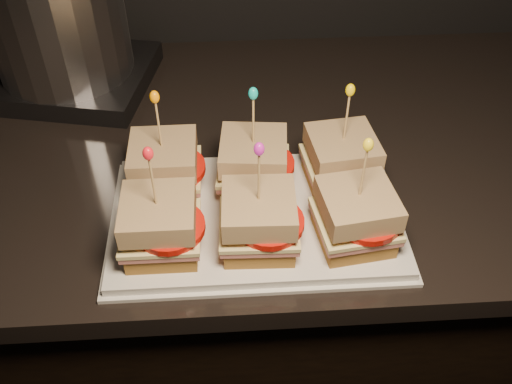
{
  "coord_description": "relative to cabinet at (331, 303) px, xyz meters",
  "views": [
    {
      "loc": [
        0.32,
        0.98,
        1.42
      ],
      "look_at": [
        0.35,
        1.51,
        0.92
      ],
      "focal_mm": 40.0,
      "sensor_mm": 36.0,
      "label": 1
    }
  ],
  "objects": [
    {
      "name": "cabinet",
      "position": [
        0.0,
        0.0,
        0.0
      ],
      "size": [
        2.63,
        0.61,
        0.83
      ],
      "primitive_type": "cube",
      "color": "black",
      "rests_on": "ground"
    },
    {
      "name": "granite_slab",
      "position": [
        0.0,
        -0.0,
        0.43
      ],
      "size": [
        2.67,
        0.65,
        0.03
      ],
      "primitive_type": "cube",
      "color": "black",
      "rests_on": "cabinet"
    },
    {
      "name": "platter",
      "position": [
        -0.17,
        -0.18,
        0.46
      ],
      "size": [
        0.38,
        0.23,
        0.02
      ],
      "primitive_type": "cube",
      "color": "silver",
      "rests_on": "granite_slab"
    },
    {
      "name": "platter_rim",
      "position": [
        -0.17,
        -0.18,
        0.45
      ],
      "size": [
        0.39,
        0.25,
        0.01
      ],
      "primitive_type": "cube",
      "color": "silver",
      "rests_on": "granite_slab"
    },
    {
      "name": "sandwich_0_bread_bot",
      "position": [
        -0.29,
        -0.12,
        0.48
      ],
      "size": [
        0.09,
        0.09,
        0.02
      ],
      "primitive_type": "cube",
      "rotation": [
        0.0,
        0.0,
        0.0
      ],
      "color": "brown",
      "rests_on": "platter"
    },
    {
      "name": "sandwich_0_ham",
      "position": [
        -0.29,
        -0.12,
        0.5
      ],
      "size": [
        0.09,
        0.09,
        0.01
      ],
      "primitive_type": "cube",
      "rotation": [
        0.0,
        0.0,
        0.0
      ],
      "color": "#B95A5B",
      "rests_on": "sandwich_0_bread_bot"
    },
    {
      "name": "sandwich_0_cheese",
      "position": [
        -0.29,
        -0.12,
        0.5
      ],
      "size": [
        0.1,
        0.09,
        0.01
      ],
      "primitive_type": "cube",
      "rotation": [
        0.0,
        0.0,
        0.0
      ],
      "color": "#EEDF92",
      "rests_on": "sandwich_0_ham"
    },
    {
      "name": "sandwich_0_tomato",
      "position": [
        -0.28,
        -0.13,
        0.51
      ],
      "size": [
        0.09,
        0.09,
        0.01
      ],
      "primitive_type": "cylinder",
      "color": "red",
      "rests_on": "sandwich_0_cheese"
    },
    {
      "name": "sandwich_0_bread_top",
      "position": [
        -0.29,
        -0.12,
        0.53
      ],
      "size": [
        0.09,
        0.09,
        0.03
      ],
      "primitive_type": "cube",
      "rotation": [
        0.0,
        0.0,
        0.0
      ],
      "color": "brown",
      "rests_on": "sandwich_0_tomato"
    },
    {
      "name": "sandwich_0_pick",
      "position": [
        -0.29,
        -0.12,
        0.57
      ],
      "size": [
        0.0,
        0.0,
        0.09
      ],
      "primitive_type": "cylinder",
      "color": "tan",
      "rests_on": "sandwich_0_bread_top"
    },
    {
      "name": "sandwich_0_frill",
      "position": [
        -0.29,
        -0.12,
        0.62
      ],
      "size": [
        0.01,
        0.01,
        0.02
      ],
      "primitive_type": "ellipsoid",
      "color": "#FE8F02",
      "rests_on": "sandwich_0_pick"
    },
    {
      "name": "sandwich_1_bread_bot",
      "position": [
        -0.17,
        -0.12,
        0.48
      ],
      "size": [
        0.09,
        0.09,
        0.02
      ],
      "primitive_type": "cube",
      "rotation": [
        0.0,
        0.0,
        -0.1
      ],
      "color": "brown",
      "rests_on": "platter"
    },
    {
      "name": "sandwich_1_ham",
      "position": [
        -0.17,
        -0.12,
        0.5
      ],
      "size": [
        0.1,
        0.1,
        0.01
      ],
      "primitive_type": "cube",
      "rotation": [
        0.0,
        0.0,
        -0.1
      ],
      "color": "#B95A5B",
      "rests_on": "sandwich_1_bread_bot"
    },
    {
      "name": "sandwich_1_cheese",
      "position": [
        -0.17,
        -0.12,
        0.5
      ],
      "size": [
        0.1,
        0.1,
        0.01
      ],
      "primitive_type": "cube",
      "rotation": [
        0.0,
        0.0,
        -0.1
      ],
      "color": "#EEDF92",
      "rests_on": "sandwich_1_ham"
    },
    {
      "name": "sandwich_1_tomato",
      "position": [
        -0.16,
        -0.13,
        0.51
      ],
      "size": [
        0.09,
        0.09,
        0.01
      ],
      "primitive_type": "cylinder",
      "color": "red",
      "rests_on": "sandwich_1_cheese"
    },
    {
      "name": "sandwich_1_bread_top",
      "position": [
        -0.17,
        -0.12,
        0.53
      ],
      "size": [
        0.1,
        0.1,
        0.03
      ],
      "primitive_type": "cube",
      "rotation": [
        0.0,
        0.0,
        -0.1
      ],
      "color": "brown",
      "rests_on": "sandwich_1_tomato"
    },
    {
      "name": "sandwich_1_pick",
      "position": [
        -0.17,
        -0.12,
        0.57
      ],
      "size": [
        0.0,
        0.0,
        0.09
      ],
      "primitive_type": "cylinder",
      "color": "tan",
      "rests_on": "sandwich_1_bread_top"
    },
    {
      "name": "sandwich_1_frill",
      "position": [
        -0.17,
        -0.12,
        0.62
      ],
      "size": [
        0.01,
        0.01,
        0.02
      ],
      "primitive_type": "ellipsoid",
      "color": "#0DB7AA",
      "rests_on": "sandwich_1_pick"
    },
    {
      "name": "sandwich_2_bread_bot",
      "position": [
        -0.05,
        -0.12,
        0.48
      ],
      "size": [
        0.09,
        0.09,
        0.02
      ],
      "primitive_type": "cube",
      "rotation": [
        0.0,
        0.0,
        0.12
      ],
      "color": "brown",
      "rests_on": "platter"
    },
    {
      "name": "sandwich_2_ham",
      "position": [
        -0.05,
        -0.12,
        0.5
      ],
      "size": [
        0.1,
        0.1,
        0.01
      ],
      "primitive_type": "cube",
      "rotation": [
        0.0,
        0.0,
        0.12
      ],
      "color": "#B95A5B",
      "rests_on": "sandwich_2_bread_bot"
    },
    {
      "name": "sandwich_2_cheese",
      "position": [
        -0.05,
        -0.12,
        0.5
      ],
      "size": [
        0.11,
        0.1,
        0.01
      ],
      "primitive_type": "cube",
      "rotation": [
        0.0,
        0.0,
        0.12
      ],
      "color": "#EEDF92",
      "rests_on": "sandwich_2_ham"
    },
    {
      "name": "sandwich_2_tomato",
      "position": [
        -0.04,
        -0.13,
        0.51
      ],
      "size": [
        0.09,
        0.09,
        0.01
      ],
      "primitive_type": "cylinder",
      "color": "red",
      "rests_on": "sandwich_2_cheese"
    },
    {
      "name": "sandwich_2_bread_top",
      "position": [
        -0.05,
        -0.12,
        0.53
      ],
      "size": [
        0.1,
        0.1,
        0.03
      ],
      "primitive_type": "cube",
      "rotation": [
        0.0,
        0.0,
        0.12
      ],
      "color": "brown",
      "rests_on": "sandwich_2_tomato"
    },
    {
      "name": "sandwich_2_pick",
      "position": [
        -0.05,
        -0.12,
        0.57
      ],
      "size": [
        0.0,
        0.0,
        0.09
      ],
      "primitive_type": "cylinder",
      "color": "tan",
      "rests_on": "sandwich_2_bread_top"
    },
    {
      "name": "sandwich_2_frill",
      "position": [
        -0.05,
        -0.12,
        0.62
      ],
      "size": [
        0.01,
        0.01,
        0.02
      ],
      "primitive_type": "ellipsoid",
      "color": "yellow",
      "rests_on": "sandwich_2_pick"
    },
    {
      "name": "sandwich_3_bread_bot",
      "position": [
        -0.29,
        -0.23,
        0.48
      ],
      "size": [
        0.09,
        0.09,
        0.02
      ],
      "primitive_type": "cube",
      "rotation": [
        0.0,
        0.0,
        -0.0
      ],
      "color": "brown",
      "rests_on": "platter"
    },
    {
      "name": "sandwich_3_ham",
      "position": [
        -0.29,
        -0.23,
        0.5
      ],
      "size": [
        0.09,
        0.09,
        0.01
      ],
      "primitive_type": "cube",
      "rotation": [
        0.0,
        0.0,
        -0.0
      ],
      "color": "#B95A5B",
      "rests_on": "sandwich_3_bread_bot"
    },
    {
      "name": "sandwich_3_cheese",
      "position": [
        -0.29,
        -0.23,
        0.5
      ],
      "size": [
        0.1,
        0.09,
        0.01
      ],
      "primitive_type": "cube",
      "rotation": [
        0.0,
        0.0,
        -0.0
      ],
      "color": "#EEDF92",
      "rests_on": "sandwich_3_ham"
    },
    {
      "name": "sandwich_3_tomato",
      "position": [
        -0.28,
        -0.24,
        0.51
      ],
      "size": [
        0.09,
        0.09,
        0.01
      ],
      "primitive_type": "cylinder",
      "color": "red",
      "rests_on": "sandwich_3_cheese"
    },
    {
      "name": "sandwich_3_bread_top",
      "position": [
        -0.29,
        -0.23,
        0.53
      ],
      "size": [
        0.09,
        0.09,
        0.03
      ],
      "primitive_type": "cube",
      "rotation": [
        0.0,
        0.0,
        -0.0
      ],
      "color": "brown",
      "rests_on": "sandwich_3_tomato"
    },
    {
      "name": "sandwich_3_pick",
      "position": [
        -0.29,
        -0.23,
        0.57
      ],
      "size": [
        0.0,
        0.0,
        0.09
      ],
      "primitive_type": "cylinder",
      "color": "tan",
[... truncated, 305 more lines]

